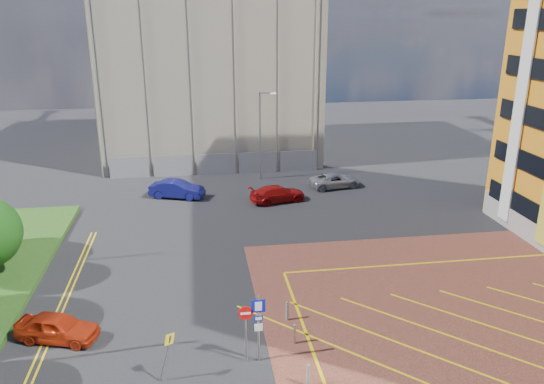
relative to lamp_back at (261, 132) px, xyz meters
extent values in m
plane|color=black|center=(-4.08, -28.00, -4.36)|extent=(140.00, 140.00, 0.00)
cylinder|color=#9EA0A8|center=(-0.08, 0.00, -0.36)|extent=(0.16, 0.16, 8.00)
cylinder|color=#9EA0A8|center=(0.52, 0.00, 3.52)|extent=(1.20, 0.10, 0.10)
cube|color=silver|center=(1.12, 0.00, 3.49)|extent=(0.50, 0.15, 0.12)
cylinder|color=#9EA0A8|center=(-3.58, -27.00, -2.76)|extent=(0.10, 0.10, 3.20)
cube|color=#09169D|center=(-3.58, -27.03, -1.61)|extent=(0.60, 0.04, 0.60)
cube|color=white|center=(-3.58, -27.05, -1.61)|extent=(0.30, 0.02, 0.42)
cube|color=#09169D|center=(-3.58, -27.03, -2.21)|extent=(0.40, 0.04, 0.25)
cube|color=white|center=(-3.58, -27.05, -2.21)|extent=(0.28, 0.02, 0.14)
cube|color=white|center=(-3.58, -27.03, -2.66)|extent=(0.35, 0.04, 0.35)
cylinder|color=#9EA0A8|center=(-4.13, -27.00, -3.01)|extent=(0.08, 0.08, 2.70)
cylinder|color=red|center=(-4.13, -27.03, -1.91)|extent=(0.64, 0.04, 0.64)
cube|color=white|center=(-4.13, -27.05, -1.91)|extent=(0.44, 0.02, 0.10)
cylinder|color=#9EA0A8|center=(-7.54, -27.78, -3.26)|extent=(0.66, 0.08, 2.14)
cube|color=yellow|center=(-7.32, -27.81, -2.36)|extent=(0.42, 0.42, 0.55)
cylinder|color=black|center=(-1.78, -29.00, -3.89)|extent=(0.14, 0.14, 0.90)
cylinder|color=#9EA0A8|center=(-1.78, -26.00, -3.89)|extent=(0.14, 0.14, 0.90)
cylinder|color=black|center=(-1.78, -24.00, -3.89)|extent=(0.14, 0.14, 0.90)
cube|color=#ADA28D|center=(-4.08, 12.00, 6.64)|extent=(21.20, 19.20, 22.00)
cube|color=gray|center=(-3.08, 2.00, -3.36)|extent=(21.60, 0.06, 2.00)
imported|color=red|center=(-12.69, -24.06, -3.70)|extent=(4.14, 2.63, 1.31)
imported|color=navy|center=(-7.59, -4.33, -3.62)|extent=(4.76, 2.91, 1.48)
imported|color=#9E0D0E|center=(0.51, -6.49, -3.70)|extent=(4.86, 2.87, 1.32)
imported|color=#A9A8AF|center=(6.10, -3.56, -3.74)|extent=(4.75, 2.78, 1.24)
camera|label=1|loc=(-5.91, -46.67, 10.18)|focal=35.00mm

